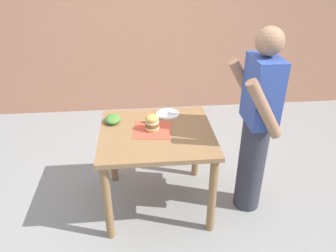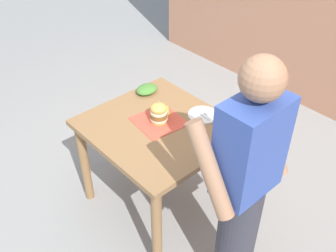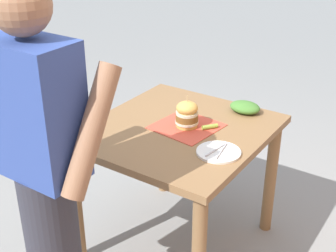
# 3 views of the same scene
# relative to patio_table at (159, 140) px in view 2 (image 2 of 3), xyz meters

# --- Properties ---
(ground_plane) EXTENTS (80.00, 80.00, 0.00)m
(ground_plane) POSITION_rel_patio_table_xyz_m (0.00, 0.00, -0.65)
(ground_plane) COLOR gray
(patio_table) EXTENTS (0.91, 0.98, 0.79)m
(patio_table) POSITION_rel_patio_table_xyz_m (0.00, 0.00, 0.00)
(patio_table) COLOR olive
(patio_table) RESTS_ON ground
(serving_paper) EXTENTS (0.36, 0.36, 0.00)m
(serving_paper) POSITION_rel_patio_table_xyz_m (-0.03, -0.03, 0.14)
(serving_paper) COLOR #D64C38
(serving_paper) RESTS_ON patio_table
(sandwich) EXTENTS (0.13, 0.13, 0.18)m
(sandwich) POSITION_rel_patio_table_xyz_m (-0.03, -0.03, 0.21)
(sandwich) COLOR gold
(sandwich) RESTS_ON serving_paper
(pickle_spear) EXTENTS (0.07, 0.09, 0.02)m
(pickle_spear) POSITION_rel_patio_table_xyz_m (-0.15, -0.08, 0.15)
(pickle_spear) COLOR #8EA83D
(pickle_spear) RESTS_ON serving_paper
(side_plate_with_forks) EXTENTS (0.22, 0.22, 0.02)m
(side_plate_with_forks) POSITION_rel_patio_table_xyz_m (-0.32, 0.13, 0.14)
(side_plate_with_forks) COLOR white
(side_plate_with_forks) RESTS_ON patio_table
(side_salad) EXTENTS (0.18, 0.14, 0.06)m
(side_salad) POSITION_rel_patio_table_xyz_m (-0.21, -0.39, 0.17)
(side_salad) COLOR #477F33
(side_salad) RESTS_ON patio_table
(diner_across_table) EXTENTS (0.55, 0.35, 1.69)m
(diner_across_table) POSITION_rel_patio_table_xyz_m (0.11, 0.84, 0.23)
(diner_across_table) COLOR #33333D
(diner_across_table) RESTS_ON ground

